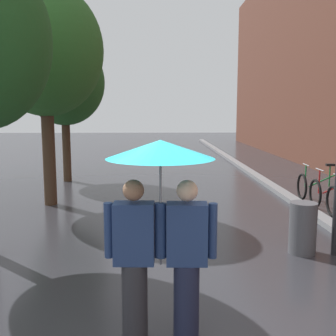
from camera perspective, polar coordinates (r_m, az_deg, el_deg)
name	(u,v)px	position (r m, az deg, el deg)	size (l,w,h in m)	color
kerb_strip	(258,177)	(14.17, 12.72, -1.25)	(0.30, 36.00, 0.12)	slate
street_tree_1	(45,51)	(10.31, -17.27, 15.73)	(2.79, 2.79, 5.35)	#473323
street_tree_2	(64,83)	(13.61, -14.65, 11.75)	(2.61, 2.61, 4.65)	#473323
parked_bicycle_4	(336,192)	(10.48, 22.95, -3.22)	(1.08, 0.71, 0.96)	black
parked_bicycle_5	(321,186)	(11.25, 21.12, -2.38)	(1.10, 0.73, 0.96)	black
couple_under_umbrella	(160,212)	(3.92, -1.08, -6.37)	(1.11, 1.06, 2.05)	#2D2D33
litter_bin	(303,228)	(6.95, 18.74, -8.13)	(0.44, 0.44, 0.85)	#4C4C51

